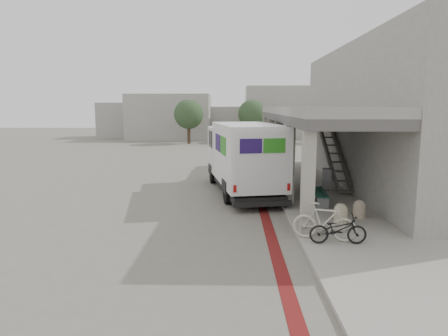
{
  "coord_description": "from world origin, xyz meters",
  "views": [
    {
      "loc": [
        -0.21,
        -15.56,
        4.05
      ],
      "look_at": [
        -0.55,
        0.22,
        1.6
      ],
      "focal_mm": 32.0,
      "sensor_mm": 36.0,
      "label": 1
    }
  ],
  "objects_px": {
    "fedex_truck": "(243,156)",
    "utility_cabinet": "(327,179)",
    "bench": "(320,195)",
    "bicycle_black": "(338,229)",
    "bicycle_cream": "(324,222)"
  },
  "relations": [
    {
      "from": "bench",
      "to": "utility_cabinet",
      "type": "height_order",
      "value": "utility_cabinet"
    },
    {
      "from": "bench",
      "to": "bicycle_cream",
      "type": "height_order",
      "value": "bicycle_cream"
    },
    {
      "from": "bench",
      "to": "utility_cabinet",
      "type": "bearing_deg",
      "value": 75.47
    },
    {
      "from": "utility_cabinet",
      "to": "bicycle_black",
      "type": "height_order",
      "value": "utility_cabinet"
    },
    {
      "from": "utility_cabinet",
      "to": "bicycle_cream",
      "type": "distance_m",
      "value": 7.64
    },
    {
      "from": "bench",
      "to": "bicycle_black",
      "type": "height_order",
      "value": "bicycle_black"
    },
    {
      "from": "bench",
      "to": "bicycle_cream",
      "type": "relative_size",
      "value": 1.12
    },
    {
      "from": "bicycle_black",
      "to": "fedex_truck",
      "type": "bearing_deg",
      "value": 19.48
    },
    {
      "from": "fedex_truck",
      "to": "bicycle_cream",
      "type": "height_order",
      "value": "fedex_truck"
    },
    {
      "from": "fedex_truck",
      "to": "bicycle_cream",
      "type": "distance_m",
      "value": 7.49
    },
    {
      "from": "bicycle_black",
      "to": "bicycle_cream",
      "type": "relative_size",
      "value": 0.87
    },
    {
      "from": "fedex_truck",
      "to": "utility_cabinet",
      "type": "height_order",
      "value": "fedex_truck"
    },
    {
      "from": "bench",
      "to": "bicycle_black",
      "type": "bearing_deg",
      "value": -92.51
    },
    {
      "from": "bicycle_black",
      "to": "utility_cabinet",
      "type": "bearing_deg",
      "value": -10.4
    },
    {
      "from": "fedex_truck",
      "to": "bench",
      "type": "height_order",
      "value": "fedex_truck"
    }
  ]
}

